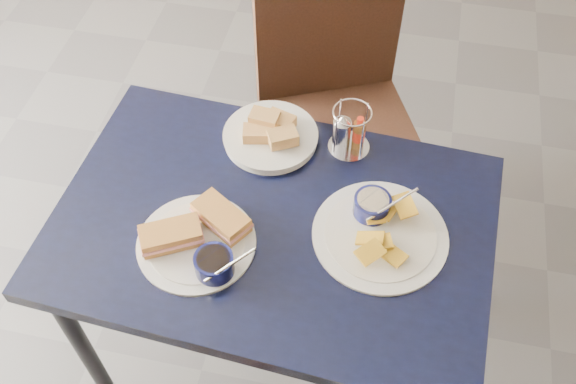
% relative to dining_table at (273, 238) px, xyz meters
% --- Properties ---
extents(dining_table, '(1.10, 0.77, 0.75)m').
position_rel_dining_table_xyz_m(dining_table, '(0.00, 0.00, 0.00)').
color(dining_table, black).
rests_on(dining_table, ground).
extents(chair_far, '(0.61, 0.62, 0.99)m').
position_rel_dining_table_xyz_m(chair_far, '(0.09, 0.67, -0.10)').
color(chair_far, black).
rests_on(chair_far, ground).
extents(sandwich_plate, '(0.31, 0.28, 0.12)m').
position_rel_dining_table_xyz_m(sandwich_plate, '(-0.15, -0.10, 0.10)').
color(sandwich_plate, white).
rests_on(sandwich_plate, dining_table).
extents(plantain_plate, '(0.32, 0.32, 0.12)m').
position_rel_dining_table_xyz_m(plantain_plate, '(0.25, 0.02, 0.09)').
color(plantain_plate, white).
rests_on(plantain_plate, dining_table).
extents(bread_basket, '(0.25, 0.25, 0.07)m').
position_rel_dining_table_xyz_m(bread_basket, '(-0.06, 0.26, 0.10)').
color(bread_basket, white).
rests_on(bread_basket, dining_table).
extents(condiment_caddy, '(0.11, 0.11, 0.14)m').
position_rel_dining_table_xyz_m(condiment_caddy, '(0.14, 0.27, 0.13)').
color(condiment_caddy, silver).
rests_on(condiment_caddy, dining_table).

